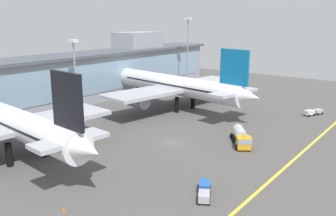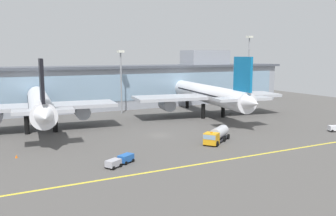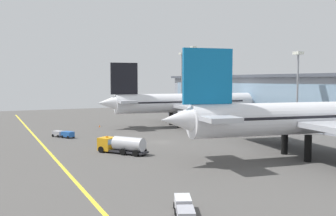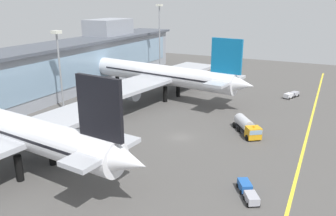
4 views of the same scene
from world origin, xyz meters
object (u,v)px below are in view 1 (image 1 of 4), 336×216
fuel_tanker_truck (241,137)px  safety_cone (64,209)px  airliner_near_right (177,86)px  baggage_tug_near (204,191)px  service_truck_far (313,112)px  apron_light_mast_east (188,43)px  airliner_near_left (17,124)px  apron_light_mast_centre (75,64)px

fuel_tanker_truck → safety_cone: fuel_tanker_truck is taller
airliner_near_right → safety_cone: 57.16m
fuel_tanker_truck → airliner_near_right: bearing=-156.5°
airliner_near_right → baggage_tug_near: bearing=138.8°
fuel_tanker_truck → service_truck_far: size_ratio=1.53×
service_truck_far → safety_cone: size_ratio=10.33×
apron_light_mast_east → safety_cone: apron_light_mast_east is taller
airliner_near_right → service_truck_far: bearing=-145.7°
baggage_tug_near → airliner_near_right: bearing=9.6°
service_truck_far → safety_cone: service_truck_far is taller
safety_cone → service_truck_far: bearing=-9.2°
airliner_near_right → fuel_tanker_truck: airliner_near_right is taller
airliner_near_left → safety_cone: airliner_near_left is taller
fuel_tanker_truck → baggage_tug_near: fuel_tanker_truck is taller
fuel_tanker_truck → safety_cone: (-36.86, 6.51, -1.23)m
airliner_near_left → safety_cone: (-7.12, -21.69, -5.87)m
apron_light_mast_centre → apron_light_mast_east: 46.68m
apron_light_mast_centre → service_truck_far: bearing=-53.6°
airliner_near_right → baggage_tug_near: airliner_near_right is taller
airliner_near_right → apron_light_mast_east: 31.37m
baggage_tug_near → apron_light_mast_east: (64.76, 47.03, 14.90)m
airliner_near_right → service_truck_far: airliner_near_right is taller
airliner_near_left → apron_light_mast_east: (72.06, 13.31, 9.54)m
baggage_tug_near → fuel_tanker_truck: bearing=-16.8°
baggage_tug_near → safety_cone: (-14.43, 12.03, -0.52)m
fuel_tanker_truck → apron_light_mast_east: bearing=-171.3°
fuel_tanker_truck → baggage_tug_near: bearing=-21.9°
baggage_tug_near → service_truck_far: (53.81, 0.98, 0.00)m
airliner_near_right → apron_light_mast_centre: (-20.35, 16.62, 6.56)m
apron_light_mast_centre → airliner_near_left: bearing=-148.8°
fuel_tanker_truck → apron_light_mast_centre: (-4.21, 43.68, 11.27)m
baggage_tug_near → safety_cone: bearing=109.6°
apron_light_mast_centre → safety_cone: bearing=-131.3°
airliner_near_right → safety_cone: size_ratio=92.11×
apron_light_mast_east → safety_cone: (-79.19, -35.00, -15.41)m
airliner_near_right → baggage_tug_near: size_ratio=9.16×
airliner_near_right → safety_cone: bearing=119.8°
baggage_tug_near → service_truck_far: bearing=-29.5°
airliner_near_left → apron_light_mast_east: 73.90m
service_truck_far → apron_light_mast_centre: size_ratio=0.30×
service_truck_far → apron_light_mast_centre: apron_light_mast_centre is taller
fuel_tanker_truck → baggage_tug_near: 23.12m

